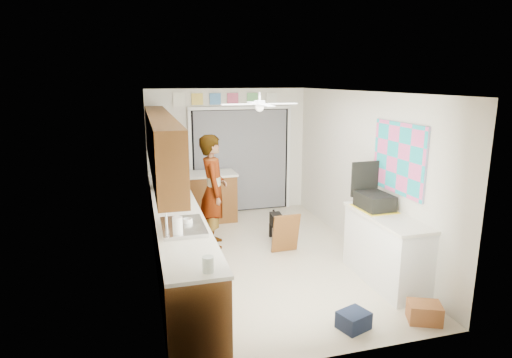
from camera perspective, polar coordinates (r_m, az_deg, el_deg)
floor at (r=6.69m, az=0.93°, el=-10.40°), size 5.00×5.00×0.00m
ceiling at (r=6.13m, az=1.02°, el=11.54°), size 5.00×5.00×0.00m
wall_back at (r=8.68m, az=-3.71°, el=3.69°), size 3.20×0.00×3.20m
wall_front at (r=4.06m, az=11.10°, el=-7.62°), size 3.20×0.00×3.20m
wall_left at (r=6.05m, az=-13.72°, el=-0.83°), size 0.00×5.00×5.00m
wall_right at (r=6.91m, az=13.80°, el=0.89°), size 0.00×5.00×5.00m
left_base_cabinets at (r=6.30m, az=-10.58°, el=-7.74°), size 0.60×4.80×0.90m
left_countertop at (r=6.15m, az=-10.67°, el=-3.64°), size 0.62×4.80×0.04m
upper_cabinets at (r=6.15m, az=-12.57°, el=4.68°), size 0.32×4.00×0.80m
sink_basin at (r=5.19m, az=-9.70°, el=-6.36°), size 0.50×0.76×0.06m
faucet at (r=5.15m, az=-11.85°, el=-5.51°), size 0.03×0.03×0.22m
peninsula_base at (r=8.28m, az=-6.31°, el=-2.50°), size 1.00×0.60×0.90m
peninsula_top at (r=8.17m, az=-6.39°, el=0.68°), size 1.04×0.64×0.04m
back_opening_recess at (r=8.74m, az=-2.05°, el=2.44°), size 2.00×0.06×2.10m
curtain_panel at (r=8.70m, az=-1.99°, el=2.39°), size 1.90×0.03×2.05m
door_trim_left at (r=8.53m, az=-8.68°, el=2.04°), size 0.06×0.04×2.10m
door_trim_right at (r=9.00m, az=4.33°, el=2.72°), size 0.06×0.04×2.10m
door_trim_head at (r=8.57m, az=-2.06°, el=9.45°), size 2.10×0.04×0.06m
header_frame_0 at (r=8.44m, az=-7.84°, el=10.50°), size 0.22×0.02×0.22m
header_frame_1 at (r=8.49m, az=-5.46°, el=10.58°), size 0.22×0.02×0.22m
header_frame_2 at (r=8.56m, az=-3.11°, el=10.64°), size 0.22×0.02×0.22m
header_frame_3 at (r=8.65m, az=-0.48°, el=10.68°), size 0.22×0.02×0.22m
header_frame_4 at (r=8.77m, az=2.09°, el=10.71°), size 0.22×0.02×0.22m
route66_sign at (r=8.40m, az=-10.24°, el=10.40°), size 0.22×0.02×0.26m
right_counter_base at (r=6.03m, az=16.87°, el=-9.06°), size 0.50×1.40×0.90m
right_counter_top at (r=5.87m, az=17.09°, el=-4.82°), size 0.54×1.44×0.04m
abstract_painting at (r=5.99m, az=18.48°, el=2.64°), size 0.03×1.15×0.95m
ceiling_fan at (r=6.33m, az=0.49°, el=9.96°), size 1.14×1.14×0.24m
microwave at (r=7.09m, az=-10.90°, el=0.07°), size 0.57×0.67×0.32m
cup at (r=5.26m, az=-9.10°, el=-5.71°), size 0.15×0.15×0.09m
jar_a at (r=4.03m, az=-6.41°, el=-11.24°), size 0.11×0.11×0.15m
paper_towel_roll at (r=4.88m, az=-10.40°, el=-6.35°), size 0.12×0.12×0.24m
suitcase at (r=6.06m, az=15.53°, el=-2.89°), size 0.39×0.51×0.22m
suitcase_rim at (r=6.09m, az=15.46°, el=-3.88°), size 0.45×0.59×0.02m
suitcase_lid at (r=6.24m, az=14.31°, el=0.02°), size 0.42×0.04×0.50m
cardboard_box at (r=5.39m, az=21.53°, el=-16.23°), size 0.43×0.39×0.22m
navy_crate at (r=5.05m, az=12.88°, el=-17.88°), size 0.38×0.35×0.19m
cabinet_door_panel at (r=6.75m, az=3.99°, el=-7.24°), size 0.44×0.18×0.64m
man at (r=6.91m, az=-5.70°, el=-1.63°), size 0.52×0.72×1.84m
dog at (r=7.30m, az=2.82°, el=-6.29°), size 0.33×0.65×0.49m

